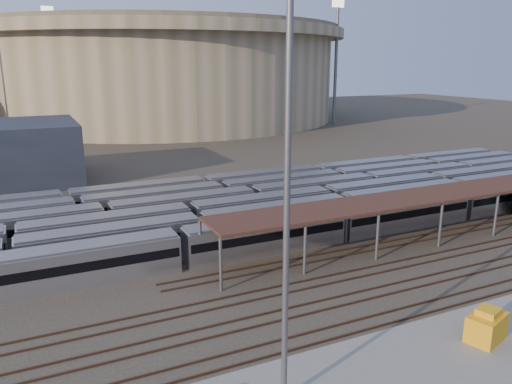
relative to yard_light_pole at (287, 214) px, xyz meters
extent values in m
plane|color=#383026|center=(10.07, 14.25, -11.77)|extent=(420.00, 420.00, 0.00)
cube|color=gray|center=(5.07, -0.75, -11.67)|extent=(50.00, 9.00, 0.20)
cube|color=#A9AAAE|center=(19.25, 22.25, -9.97)|extent=(112.00, 2.90, 3.60)
cube|color=#A9AAAE|center=(3.96, 26.45, -9.97)|extent=(112.00, 2.90, 3.60)
cube|color=#A9AAAE|center=(4.21, 30.65, -9.97)|extent=(112.00, 2.90, 3.60)
cube|color=#A9AAAE|center=(14.16, 34.85, -9.97)|extent=(112.00, 2.90, 3.60)
cube|color=#A9AAAE|center=(11.52, 39.05, -9.97)|extent=(112.00, 2.90, 3.60)
cube|color=#A9AAAE|center=(10.45, 43.25, -9.97)|extent=(112.00, 2.90, 3.60)
cylinder|color=slate|center=(2.07, 15.55, -9.27)|extent=(0.30, 0.30, 5.00)
cylinder|color=slate|center=(2.07, 20.95, -9.27)|extent=(0.30, 0.30, 5.00)
cylinder|color=slate|center=(10.64, 15.55, -9.27)|extent=(0.30, 0.30, 5.00)
cylinder|color=slate|center=(10.64, 20.95, -9.27)|extent=(0.30, 0.30, 5.00)
cylinder|color=slate|center=(19.21, 15.55, -9.27)|extent=(0.30, 0.30, 5.00)
cylinder|color=slate|center=(19.21, 20.95, -9.27)|extent=(0.30, 0.30, 5.00)
cylinder|color=slate|center=(27.78, 15.55, -9.27)|extent=(0.30, 0.30, 5.00)
cylinder|color=slate|center=(27.78, 20.95, -9.27)|extent=(0.30, 0.30, 5.00)
cylinder|color=slate|center=(36.35, 15.55, -9.27)|extent=(0.30, 0.30, 5.00)
cylinder|color=slate|center=(36.35, 20.95, -9.27)|extent=(0.30, 0.30, 5.00)
cylinder|color=slate|center=(44.92, 20.95, -9.27)|extent=(0.30, 0.30, 5.00)
cube|color=#351C15|center=(32.07, 18.25, -6.62)|extent=(60.00, 6.00, 0.30)
cube|color=#4C3323|center=(10.07, 12.50, -11.68)|extent=(170.00, 0.12, 0.18)
cube|color=#4C3323|center=(10.07, 14.00, -11.68)|extent=(170.00, 0.12, 0.18)
cube|color=#4C3323|center=(10.07, 8.50, -11.68)|extent=(170.00, 0.12, 0.18)
cube|color=#4C3323|center=(10.07, 10.00, -11.68)|extent=(170.00, 0.12, 0.18)
cube|color=#4C3323|center=(10.07, 4.50, -11.68)|extent=(170.00, 0.12, 0.18)
cube|color=#4C3323|center=(10.07, 6.00, -11.68)|extent=(170.00, 0.12, 0.18)
cylinder|color=tan|center=(35.07, 154.25, 2.23)|extent=(116.00, 116.00, 28.00)
cylinder|color=tan|center=(35.07, 154.25, 17.73)|extent=(124.00, 124.00, 3.00)
cylinder|color=brown|center=(35.07, 154.25, 19.98)|extent=(120.00, 120.00, 1.50)
cylinder|color=slate|center=(80.07, 114.25, 6.23)|extent=(1.00, 1.00, 36.00)
cube|color=#FFF2CC|center=(80.07, 114.25, 25.43)|extent=(4.00, 0.60, 2.40)
cylinder|color=slate|center=(0.07, 174.25, 6.23)|extent=(1.00, 1.00, 36.00)
cube|color=#FFF2CC|center=(0.07, 174.25, 25.43)|extent=(4.00, 0.60, 2.40)
cylinder|color=slate|center=(0.00, 0.00, -0.18)|extent=(0.36, 0.36, 22.78)
cube|color=orange|center=(16.42, -0.42, -10.60)|extent=(3.58, 2.84, 1.95)
camera|label=1|loc=(-12.50, -22.61, 8.01)|focal=35.00mm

